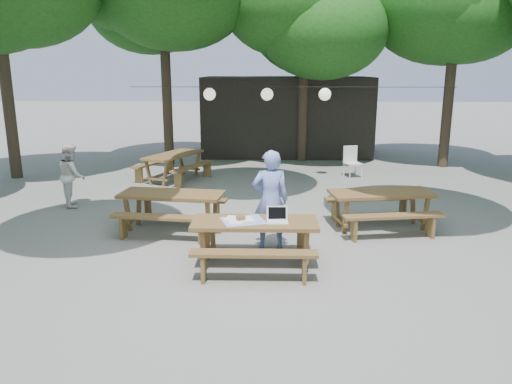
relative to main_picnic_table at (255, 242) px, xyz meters
The scene contains 12 objects.
ground 0.72m from the main_picnic_table, 53.92° to the left, with size 80.00×80.00×0.00m, color #62625E.
pavilion 11.07m from the main_picnic_table, 85.53° to the left, with size 6.00×3.00×2.80m, color black.
main_picnic_table is the anchor object (origin of this frame).
picnic_table_nw 2.46m from the main_picnic_table, 133.03° to the left, with size 2.08×1.81×0.75m.
picnic_table_ne 3.14m from the main_picnic_table, 39.04° to the left, with size 2.12×1.85×0.75m.
picnic_table_far_w 6.77m from the main_picnic_table, 111.53° to the left, with size 2.22×2.38×0.75m.
woman 1.00m from the main_picnic_table, 73.31° to the left, with size 0.64×0.42×1.76m, color #7C91E3.
second_person 5.55m from the main_picnic_table, 140.81° to the left, with size 0.70×0.55×1.44m, color white.
plastic_chair 7.32m from the main_picnic_table, 68.59° to the left, with size 0.56×0.56×0.90m.
laptop 0.55m from the main_picnic_table, ahead, with size 0.34×0.27×0.24m.
tabletop_clutter 0.43m from the main_picnic_table, behind, with size 0.79×0.72×0.08m.
paper_lanterns 6.80m from the main_picnic_table, 88.47° to the left, with size 9.00×0.34×0.38m.
Camera 1 is at (-0.15, -8.06, 3.11)m, focal length 35.00 mm.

